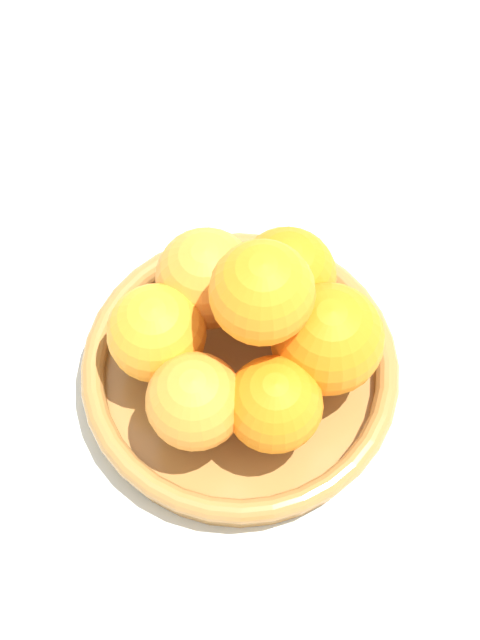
# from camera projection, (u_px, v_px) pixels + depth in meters

# --- Properties ---
(ground_plane) EXTENTS (4.00, 4.00, 0.00)m
(ground_plane) POSITION_uv_depth(u_px,v_px,m) (240.00, 381.00, 0.70)
(ground_plane) COLOR silver
(fruit_bowl) EXTENTS (0.24, 0.24, 0.03)m
(fruit_bowl) POSITION_uv_depth(u_px,v_px,m) (240.00, 371.00, 0.68)
(fruit_bowl) COLOR #A57238
(fruit_bowl) RESTS_ON ground_plane
(orange_pile) EXTENTS (0.19, 0.18, 0.13)m
(orange_pile) POSITION_uv_depth(u_px,v_px,m) (248.00, 327.00, 0.63)
(orange_pile) COLOR orange
(orange_pile) RESTS_ON fruit_bowl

